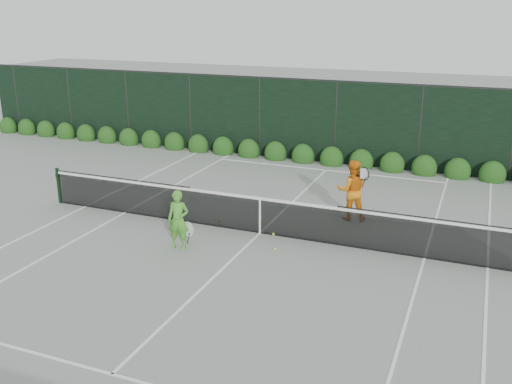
% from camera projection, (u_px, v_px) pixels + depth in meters
% --- Properties ---
extents(ground, '(80.00, 80.00, 0.00)m').
position_uv_depth(ground, '(260.00, 233.00, 14.70)').
color(ground, gray).
rests_on(ground, ground).
extents(tennis_net, '(12.90, 0.10, 1.07)m').
position_uv_depth(tennis_net, '(259.00, 214.00, 14.55)').
color(tennis_net, black).
rests_on(tennis_net, ground).
extents(player_woman, '(0.64, 0.42, 1.44)m').
position_uv_depth(player_woman, '(178.00, 220.00, 13.60)').
color(player_woman, green).
rests_on(player_woman, ground).
extents(player_man, '(0.98, 0.86, 1.67)m').
position_uv_depth(player_man, '(352.00, 190.00, 15.42)').
color(player_man, orange).
rests_on(player_man, ground).
extents(court_lines, '(11.03, 23.83, 0.01)m').
position_uv_depth(court_lines, '(260.00, 233.00, 14.70)').
color(court_lines, white).
rests_on(court_lines, ground).
extents(windscreen_fence, '(32.00, 21.07, 3.06)m').
position_uv_depth(windscreen_fence, '(212.00, 211.00, 11.84)').
color(windscreen_fence, black).
rests_on(windscreen_fence, ground).
extents(hedge_row, '(31.66, 0.65, 0.94)m').
position_uv_depth(hedge_row, '(332.00, 159.00, 20.93)').
color(hedge_row, '#103C10').
rests_on(hedge_row, ground).
extents(tennis_balls, '(2.11, 1.68, 0.07)m').
position_uv_depth(tennis_balls, '(258.00, 231.00, 14.75)').
color(tennis_balls, '#DAF436').
rests_on(tennis_balls, ground).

